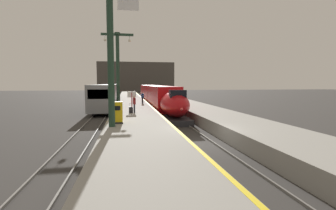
{
  "coord_description": "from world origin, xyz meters",
  "views": [
    {
      "loc": [
        -4.92,
        -15.16,
        3.99
      ],
      "look_at": [
        -0.75,
        9.24,
        1.8
      ],
      "focal_mm": 26.25,
      "sensor_mm": 36.0,
      "label": 1
    }
  ],
  "objects_px": {
    "regional_train_adjacent": "(109,93)",
    "station_column_mid": "(118,62)",
    "passenger_near_edge": "(134,103)",
    "highspeed_train_main": "(157,96)",
    "rolling_suitcase": "(131,110)",
    "departure_info_board": "(132,97)",
    "ticket_machine_yellow": "(118,113)",
    "passenger_mid_platform": "(142,97)",
    "station_column_near": "(111,37)"
  },
  "relations": [
    {
      "from": "regional_train_adjacent",
      "to": "station_column_mid",
      "type": "bearing_deg",
      "value": -81.74
    },
    {
      "from": "passenger_mid_platform",
      "to": "rolling_suitcase",
      "type": "relative_size",
      "value": 1.72
    },
    {
      "from": "departure_info_board",
      "to": "station_column_mid",
      "type": "bearing_deg",
      "value": 104.29
    },
    {
      "from": "station_column_near",
      "to": "passenger_mid_platform",
      "type": "xyz_separation_m",
      "value": [
        3.26,
        18.67,
        -4.98
      ]
    },
    {
      "from": "passenger_near_edge",
      "to": "rolling_suitcase",
      "type": "xyz_separation_m",
      "value": [
        -0.35,
        -0.38,
        -0.69
      ]
    },
    {
      "from": "departure_info_board",
      "to": "highspeed_train_main",
      "type": "bearing_deg",
      "value": 73.09
    },
    {
      "from": "departure_info_board",
      "to": "regional_train_adjacent",
      "type": "bearing_deg",
      "value": 100.02
    },
    {
      "from": "passenger_mid_platform",
      "to": "ticket_machine_yellow",
      "type": "relative_size",
      "value": 1.06
    },
    {
      "from": "station_column_near",
      "to": "passenger_mid_platform",
      "type": "bearing_deg",
      "value": 80.11
    },
    {
      "from": "station_column_near",
      "to": "departure_info_board",
      "type": "distance_m",
      "value": 9.96
    },
    {
      "from": "regional_train_adjacent",
      "to": "ticket_machine_yellow",
      "type": "distance_m",
      "value": 28.84
    },
    {
      "from": "regional_train_adjacent",
      "to": "ticket_machine_yellow",
      "type": "bearing_deg",
      "value": -84.93
    },
    {
      "from": "regional_train_adjacent",
      "to": "passenger_near_edge",
      "type": "height_order",
      "value": "regional_train_adjacent"
    },
    {
      "from": "regional_train_adjacent",
      "to": "passenger_near_edge",
      "type": "distance_m",
      "value": 22.43
    },
    {
      "from": "station_column_mid",
      "to": "rolling_suitcase",
      "type": "height_order",
      "value": "station_column_mid"
    },
    {
      "from": "station_column_near",
      "to": "rolling_suitcase",
      "type": "bearing_deg",
      "value": 79.73
    },
    {
      "from": "regional_train_adjacent",
      "to": "station_column_mid",
      "type": "relative_size",
      "value": 3.96
    },
    {
      "from": "station_column_near",
      "to": "passenger_near_edge",
      "type": "relative_size",
      "value": 5.81
    },
    {
      "from": "station_column_mid",
      "to": "passenger_near_edge",
      "type": "distance_m",
      "value": 8.48
    },
    {
      "from": "passenger_near_edge",
      "to": "passenger_mid_platform",
      "type": "relative_size",
      "value": 1.0
    },
    {
      "from": "station_column_mid",
      "to": "passenger_near_edge",
      "type": "height_order",
      "value": "station_column_mid"
    },
    {
      "from": "highspeed_train_main",
      "to": "passenger_near_edge",
      "type": "xyz_separation_m",
      "value": [
        -4.12,
        -15.09,
        0.11
      ]
    },
    {
      "from": "rolling_suitcase",
      "to": "regional_train_adjacent",
      "type": "bearing_deg",
      "value": 99.18
    },
    {
      "from": "passenger_near_edge",
      "to": "ticket_machine_yellow",
      "type": "relative_size",
      "value": 1.06
    },
    {
      "from": "regional_train_adjacent",
      "to": "ticket_machine_yellow",
      "type": "relative_size",
      "value": 22.87
    },
    {
      "from": "station_column_near",
      "to": "station_column_mid",
      "type": "relative_size",
      "value": 1.06
    },
    {
      "from": "station_column_near",
      "to": "passenger_mid_platform",
      "type": "distance_m",
      "value": 19.6
    },
    {
      "from": "regional_train_adjacent",
      "to": "departure_info_board",
      "type": "height_order",
      "value": "regional_train_adjacent"
    },
    {
      "from": "station_column_near",
      "to": "passenger_near_edge",
      "type": "height_order",
      "value": "station_column_near"
    },
    {
      "from": "regional_train_adjacent",
      "to": "station_column_near",
      "type": "distance_m",
      "value": 30.52
    },
    {
      "from": "regional_train_adjacent",
      "to": "highspeed_train_main",
      "type": "bearing_deg",
      "value": -40.75
    },
    {
      "from": "ticket_machine_yellow",
      "to": "rolling_suitcase",
      "type": "bearing_deg",
      "value": 80.24
    },
    {
      "from": "highspeed_train_main",
      "to": "passenger_mid_platform",
      "type": "xyz_separation_m",
      "value": [
        -2.59,
        -4.39,
        0.11
      ]
    },
    {
      "from": "regional_train_adjacent",
      "to": "departure_info_board",
      "type": "distance_m",
      "value": 21.6
    },
    {
      "from": "ticket_machine_yellow",
      "to": "departure_info_board",
      "type": "height_order",
      "value": "departure_info_board"
    },
    {
      "from": "passenger_near_edge",
      "to": "departure_info_board",
      "type": "relative_size",
      "value": 0.8
    },
    {
      "from": "highspeed_train_main",
      "to": "rolling_suitcase",
      "type": "xyz_separation_m",
      "value": [
        -4.47,
        -15.47,
        -0.57
      ]
    },
    {
      "from": "regional_train_adjacent",
      "to": "passenger_near_edge",
      "type": "relative_size",
      "value": 21.66
    },
    {
      "from": "highspeed_train_main",
      "to": "departure_info_board",
      "type": "relative_size",
      "value": 18.01
    },
    {
      "from": "ticket_machine_yellow",
      "to": "passenger_near_edge",
      "type": "bearing_deg",
      "value": 77.87
    },
    {
      "from": "highspeed_train_main",
      "to": "ticket_machine_yellow",
      "type": "height_order",
      "value": "highspeed_train_main"
    },
    {
      "from": "highspeed_train_main",
      "to": "passenger_mid_platform",
      "type": "relative_size",
      "value": 22.6
    },
    {
      "from": "rolling_suitcase",
      "to": "highspeed_train_main",
      "type": "bearing_deg",
      "value": 73.88
    },
    {
      "from": "passenger_mid_platform",
      "to": "station_column_mid",
      "type": "bearing_deg",
      "value": -131.19
    },
    {
      "from": "passenger_near_edge",
      "to": "departure_info_board",
      "type": "bearing_deg",
      "value": 105.57
    },
    {
      "from": "rolling_suitcase",
      "to": "departure_info_board",
      "type": "height_order",
      "value": "departure_info_board"
    },
    {
      "from": "station_column_mid",
      "to": "rolling_suitcase",
      "type": "relative_size",
      "value": 9.42
    },
    {
      "from": "highspeed_train_main",
      "to": "passenger_near_edge",
      "type": "height_order",
      "value": "highspeed_train_main"
    },
    {
      "from": "regional_train_adjacent",
      "to": "station_column_near",
      "type": "bearing_deg",
      "value": -85.71
    },
    {
      "from": "passenger_near_edge",
      "to": "regional_train_adjacent",
      "type": "bearing_deg",
      "value": 100.22
    }
  ]
}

